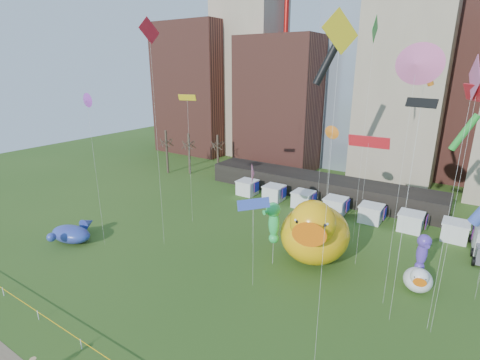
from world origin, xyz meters
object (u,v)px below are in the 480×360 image
Objects in this scene: small_duck at (418,279)px; big_duck at (314,231)px; seahorse_green at (274,220)px; whale_inflatable at (72,233)px; seahorse_purple at (422,250)px.

big_duck is at bearing 171.90° from small_duck.
seahorse_green reaches higher than whale_inflatable.
seahorse_green is (-13.78, -3.23, 3.93)m from small_duck.
big_duck is at bearing 168.39° from seahorse_purple.
seahorse_green is 1.38× the size of seahorse_purple.
seahorse_green reaches higher than small_duck.
seahorse_purple is at bearing 86.54° from small_duck.
seahorse_green is at bearing -154.10° from big_duck.
whale_inflatable is at bearing -171.64° from small_duck.
small_duck is 14.69m from seahorse_green.
big_duck is 10.65m from small_duck.
whale_inflatable is at bearing -134.60° from seahorse_green.
seahorse_green is 14.56m from seahorse_purple.
big_duck is 4.77m from seahorse_green.
small_duck is at bearing -106.43° from seahorse_purple.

